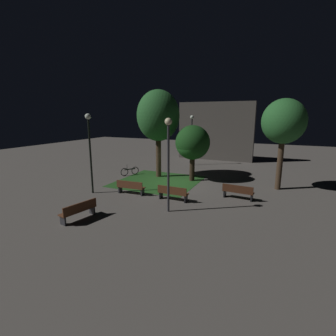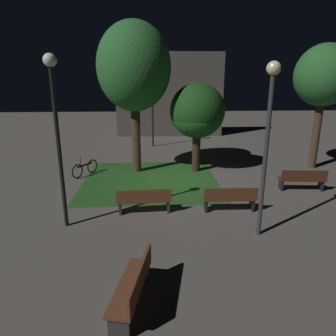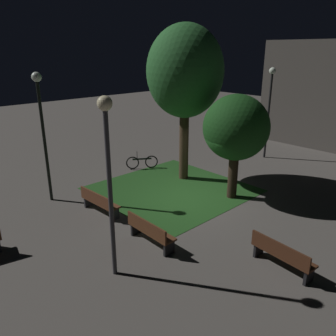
{
  "view_description": "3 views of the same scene",
  "coord_description": "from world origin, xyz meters",
  "px_view_note": "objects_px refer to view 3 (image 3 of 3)",
  "views": [
    {
      "loc": [
        6.9,
        -16.17,
        4.91
      ],
      "look_at": [
        -0.44,
        0.06,
        1.11
      ],
      "focal_mm": 26.59,
      "sensor_mm": 36.0,
      "label": 1
    },
    {
      "loc": [
        -1.17,
        -12.82,
        4.34
      ],
      "look_at": [
        -0.47,
        -0.22,
        0.62
      ],
      "focal_mm": 32.32,
      "sensor_mm": 36.0,
      "label": 2
    },
    {
      "loc": [
        8.54,
        -9.28,
        5.76
      ],
      "look_at": [
        -1.21,
        -0.19,
        1.07
      ],
      "focal_mm": 36.14,
      "sensor_mm": 36.0,
      "label": 3
    }
  ],
  "objects_px": {
    "lamp_post_plaza_west": "(108,161)",
    "lamp_post_near_wall": "(270,98)",
    "tree_back_left": "(236,128)",
    "bench_near_trees": "(99,202)",
    "lamp_post_plaza_east": "(42,118)",
    "bench_corner": "(150,231)",
    "tree_left_canopy": "(185,73)",
    "bicycle": "(142,162)",
    "bench_by_lamp": "(282,254)"
  },
  "relations": [
    {
      "from": "tree_left_canopy",
      "to": "lamp_post_plaza_west",
      "type": "height_order",
      "value": "tree_left_canopy"
    },
    {
      "from": "bench_corner",
      "to": "tree_left_canopy",
      "type": "height_order",
      "value": "tree_left_canopy"
    },
    {
      "from": "bench_by_lamp",
      "to": "tree_left_canopy",
      "type": "height_order",
      "value": "tree_left_canopy"
    },
    {
      "from": "lamp_post_near_wall",
      "to": "bench_by_lamp",
      "type": "bearing_deg",
      "value": -55.79
    },
    {
      "from": "tree_back_left",
      "to": "lamp_post_plaza_west",
      "type": "bearing_deg",
      "value": -81.89
    },
    {
      "from": "tree_left_canopy",
      "to": "tree_back_left",
      "type": "distance_m",
      "value": 3.47
    },
    {
      "from": "lamp_post_plaza_east",
      "to": "bench_by_lamp",
      "type": "bearing_deg",
      "value": 16.57
    },
    {
      "from": "bicycle",
      "to": "lamp_post_near_wall",
      "type": "bearing_deg",
      "value": 62.77
    },
    {
      "from": "lamp_post_plaza_east",
      "to": "bicycle",
      "type": "xyz_separation_m",
      "value": [
        -0.47,
        5.08,
        -3.01
      ]
    },
    {
      "from": "tree_back_left",
      "to": "bicycle",
      "type": "relative_size",
      "value": 2.99
    },
    {
      "from": "tree_left_canopy",
      "to": "lamp_post_plaza_west",
      "type": "xyz_separation_m",
      "value": [
        3.8,
        -6.52,
        -1.59
      ]
    },
    {
      "from": "lamp_post_plaza_east",
      "to": "lamp_post_plaza_west",
      "type": "xyz_separation_m",
      "value": [
        5.72,
        -0.86,
        -0.13
      ]
    },
    {
      "from": "bench_near_trees",
      "to": "tree_back_left",
      "type": "bearing_deg",
      "value": 63.08
    },
    {
      "from": "bench_near_trees",
      "to": "tree_back_left",
      "type": "distance_m",
      "value": 5.88
    },
    {
      "from": "bench_corner",
      "to": "lamp_post_plaza_east",
      "type": "distance_m",
      "value": 6.05
    },
    {
      "from": "lamp_post_plaza_west",
      "to": "bench_by_lamp",
      "type": "bearing_deg",
      "value": 49.21
    },
    {
      "from": "bench_corner",
      "to": "lamp_post_plaza_west",
      "type": "distance_m",
      "value": 3.22
    },
    {
      "from": "bicycle",
      "to": "bench_near_trees",
      "type": "bearing_deg",
      "value": -56.63
    },
    {
      "from": "bench_corner",
      "to": "tree_left_canopy",
      "type": "xyz_separation_m",
      "value": [
        -3.35,
        4.89,
        4.33
      ]
    },
    {
      "from": "bench_by_lamp",
      "to": "bicycle",
      "type": "distance_m",
      "value": 9.49
    },
    {
      "from": "tree_back_left",
      "to": "lamp_post_near_wall",
      "type": "xyz_separation_m",
      "value": [
        -2.06,
        5.78,
        0.4
      ]
    },
    {
      "from": "bench_by_lamp",
      "to": "lamp_post_plaza_east",
      "type": "relative_size",
      "value": 0.37
    },
    {
      "from": "bench_corner",
      "to": "bicycle",
      "type": "distance_m",
      "value": 7.18
    },
    {
      "from": "tree_left_canopy",
      "to": "bench_by_lamp",
      "type": "bearing_deg",
      "value": -24.41
    },
    {
      "from": "bicycle",
      "to": "bench_corner",
      "type": "bearing_deg",
      "value": -36.96
    },
    {
      "from": "bench_near_trees",
      "to": "bench_by_lamp",
      "type": "bearing_deg",
      "value": 16.09
    },
    {
      "from": "bench_near_trees",
      "to": "bench_by_lamp",
      "type": "height_order",
      "value": "same"
    },
    {
      "from": "bench_near_trees",
      "to": "bicycle",
      "type": "distance_m",
      "value": 5.17
    },
    {
      "from": "bench_near_trees",
      "to": "tree_left_canopy",
      "type": "relative_size",
      "value": 0.27
    },
    {
      "from": "bench_by_lamp",
      "to": "tree_back_left",
      "type": "height_order",
      "value": "tree_back_left"
    },
    {
      "from": "bench_corner",
      "to": "tree_left_canopy",
      "type": "relative_size",
      "value": 0.26
    },
    {
      "from": "lamp_post_plaza_east",
      "to": "lamp_post_near_wall",
      "type": "height_order",
      "value": "lamp_post_plaza_east"
    },
    {
      "from": "bench_near_trees",
      "to": "lamp_post_plaza_east",
      "type": "relative_size",
      "value": 0.36
    },
    {
      "from": "lamp_post_plaza_west",
      "to": "bicycle",
      "type": "bearing_deg",
      "value": 136.19
    },
    {
      "from": "bench_near_trees",
      "to": "tree_left_canopy",
      "type": "height_order",
      "value": "tree_left_canopy"
    },
    {
      "from": "bench_near_trees",
      "to": "lamp_post_plaza_west",
      "type": "bearing_deg",
      "value": -25.85
    },
    {
      "from": "lamp_post_plaza_west",
      "to": "tree_back_left",
      "type": "bearing_deg",
      "value": 98.11
    },
    {
      "from": "bench_corner",
      "to": "tree_left_canopy",
      "type": "distance_m",
      "value": 7.34
    },
    {
      "from": "tree_left_canopy",
      "to": "bicycle",
      "type": "bearing_deg",
      "value": -166.41
    },
    {
      "from": "tree_back_left",
      "to": "lamp_post_plaza_west",
      "type": "height_order",
      "value": "lamp_post_plaza_west"
    },
    {
      "from": "bench_corner",
      "to": "lamp_post_near_wall",
      "type": "bearing_deg",
      "value": 103.42
    },
    {
      "from": "bench_corner",
      "to": "lamp_post_plaza_west",
      "type": "xyz_separation_m",
      "value": [
        0.45,
        -1.62,
        2.75
      ]
    },
    {
      "from": "bench_by_lamp",
      "to": "lamp_post_plaza_west",
      "type": "bearing_deg",
      "value": -130.79
    },
    {
      "from": "lamp_post_plaza_east",
      "to": "tree_left_canopy",
      "type": "bearing_deg",
      "value": 71.26
    },
    {
      "from": "bench_corner",
      "to": "tree_back_left",
      "type": "distance_m",
      "value": 5.38
    },
    {
      "from": "bench_near_trees",
      "to": "tree_left_canopy",
      "type": "xyz_separation_m",
      "value": [
        -0.45,
        4.89,
        4.33
      ]
    },
    {
      "from": "tree_left_canopy",
      "to": "bench_corner",
      "type": "bearing_deg",
      "value": -55.63
    },
    {
      "from": "bench_near_trees",
      "to": "bench_corner",
      "type": "height_order",
      "value": "same"
    },
    {
      "from": "bench_corner",
      "to": "lamp_post_plaza_west",
      "type": "height_order",
      "value": "lamp_post_plaza_west"
    },
    {
      "from": "lamp_post_plaza_west",
      "to": "lamp_post_near_wall",
      "type": "bearing_deg",
      "value": 103.71
    }
  ]
}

